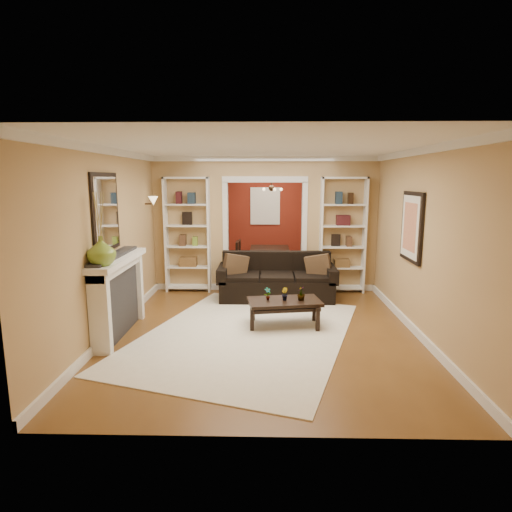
{
  "coord_description": "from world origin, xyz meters",
  "views": [
    {
      "loc": [
        0.02,
        -7.45,
        2.26
      ],
      "look_at": [
        -0.13,
        -0.8,
        1.06
      ],
      "focal_mm": 30.0,
      "sensor_mm": 36.0,
      "label": 1
    }
  ],
  "objects_px": {
    "bookshelf_right": "(342,235)",
    "fireplace": "(120,296)",
    "bookshelf_left": "(188,235)",
    "coffee_table": "(284,313)",
    "sofa": "(277,277)",
    "dining_table": "(271,262)"
  },
  "relations": [
    {
      "from": "sofa",
      "to": "fireplace",
      "type": "distance_m",
      "value": 3.03
    },
    {
      "from": "bookshelf_left",
      "to": "sofa",
      "type": "bearing_deg",
      "value": -18.04
    },
    {
      "from": "bookshelf_left",
      "to": "fireplace",
      "type": "xyz_separation_m",
      "value": [
        -0.54,
        -2.53,
        -0.57
      ]
    },
    {
      "from": "bookshelf_left",
      "to": "bookshelf_right",
      "type": "relative_size",
      "value": 1.0
    },
    {
      "from": "coffee_table",
      "to": "fireplace",
      "type": "relative_size",
      "value": 0.65
    },
    {
      "from": "bookshelf_right",
      "to": "fireplace",
      "type": "height_order",
      "value": "bookshelf_right"
    },
    {
      "from": "coffee_table",
      "to": "fireplace",
      "type": "distance_m",
      "value": 2.47
    },
    {
      "from": "sofa",
      "to": "dining_table",
      "type": "bearing_deg",
      "value": 92.27
    },
    {
      "from": "bookshelf_left",
      "to": "dining_table",
      "type": "height_order",
      "value": "bookshelf_left"
    },
    {
      "from": "sofa",
      "to": "coffee_table",
      "type": "relative_size",
      "value": 2.0
    },
    {
      "from": "bookshelf_left",
      "to": "coffee_table",
      "type": "bearing_deg",
      "value": -48.6
    },
    {
      "from": "coffee_table",
      "to": "dining_table",
      "type": "height_order",
      "value": "dining_table"
    },
    {
      "from": "fireplace",
      "to": "dining_table",
      "type": "xyz_separation_m",
      "value": [
        2.24,
        4.04,
        -0.28
      ]
    },
    {
      "from": "coffee_table",
      "to": "fireplace",
      "type": "height_order",
      "value": "fireplace"
    },
    {
      "from": "bookshelf_left",
      "to": "fireplace",
      "type": "bearing_deg",
      "value": -102.05
    },
    {
      "from": "coffee_table",
      "to": "bookshelf_right",
      "type": "distance_m",
      "value": 2.62
    },
    {
      "from": "sofa",
      "to": "bookshelf_left",
      "type": "xyz_separation_m",
      "value": [
        -1.78,
        0.58,
        0.72
      ]
    },
    {
      "from": "sofa",
      "to": "dining_table",
      "type": "distance_m",
      "value": 2.1
    },
    {
      "from": "bookshelf_right",
      "to": "fireplace",
      "type": "bearing_deg",
      "value": -145.2
    },
    {
      "from": "fireplace",
      "to": "bookshelf_left",
      "type": "bearing_deg",
      "value": 77.95
    },
    {
      "from": "bookshelf_right",
      "to": "coffee_table",
      "type": "bearing_deg",
      "value": -120.35
    },
    {
      "from": "coffee_table",
      "to": "dining_table",
      "type": "xyz_separation_m",
      "value": [
        -0.16,
        3.62,
        0.09
      ]
    }
  ]
}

